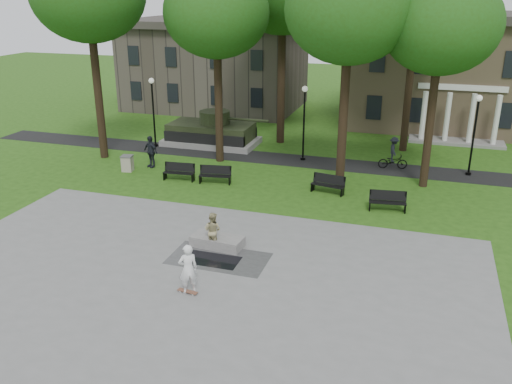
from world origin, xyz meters
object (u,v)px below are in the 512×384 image
Objects in this scene: skateboarder at (188,269)px; cyclist at (393,156)px; friend_watching at (213,230)px; park_bench_0 at (179,171)px; trash_bin at (127,163)px; concrete_block at (217,241)px.

skateboarder is 0.96× the size of cyclist.
park_bench_0 is at bearing -48.00° from friend_watching.
trash_bin is at bearing -88.79° from skateboarder.
cyclist is 12.89m from park_bench_0.
cyclist is at bearing -146.20° from skateboarder.
concrete_block is 9.04m from park_bench_0.
skateboarder is 3.65m from friend_watching.
park_bench_0 is 1.91× the size of trash_bin.
concrete_block is 0.62m from friend_watching.
trash_bin is (-15.17, -5.30, -0.32)m from cyclist.
trash_bin reaches higher than concrete_block.
park_bench_0 is at bearing 106.29° from cyclist.
park_bench_0 is (-5.61, 11.18, -0.44)m from skateboarder.
skateboarder reaches higher than trash_bin.
skateboarder is 1.03× the size of park_bench_0.
friend_watching is (-0.12, -0.20, 0.57)m from concrete_block.
cyclist reaches higher than trash_bin.
concrete_block is 3.89m from skateboarder.
cyclist reaches higher than friend_watching.
friend_watching is at bearing -121.79° from concrete_block.
concrete_block is 14.65m from cyclist.
skateboarder is at bearing -84.09° from concrete_block.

